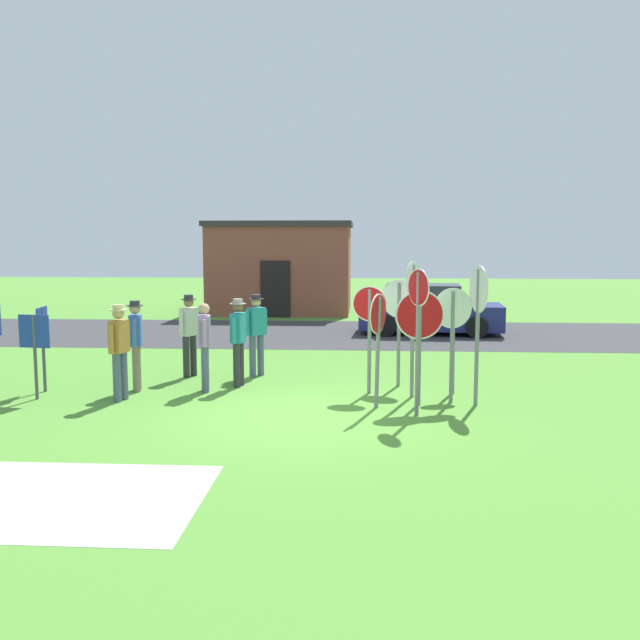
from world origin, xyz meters
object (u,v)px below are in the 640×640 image
stop_sign_far_back (399,314)px  person_in_blue (205,342)px  info_panel_leftmost (43,334)px  person_on_left (119,347)px  stop_sign_leaning_right (453,326)px  stop_sign_rear_left (413,304)px  stop_sign_rear_right (420,327)px  stop_sign_leaning_left (452,325)px  stop_sign_center_cluster (418,319)px  person_with_sunhat (136,340)px  stop_sign_low_front (370,322)px  stop_sign_nearest (478,309)px  person_in_teal (189,330)px  person_near_signs (256,329)px  parked_car_on_street (428,311)px  stop_sign_tallest (378,331)px  info_panel_middle (34,341)px  person_in_dark_shirt (238,337)px

stop_sign_far_back → person_in_blue: bearing=-169.2°
info_panel_leftmost → person_on_left: bearing=-20.5°
stop_sign_leaning_right → person_on_left: size_ratio=1.11×
stop_sign_rear_left → stop_sign_far_back: bearing=101.6°
stop_sign_rear_right → stop_sign_leaning_left: 0.64m
stop_sign_center_cluster → info_panel_leftmost: 7.10m
stop_sign_center_cluster → person_with_sunhat: size_ratio=1.40×
person_with_sunhat → info_panel_leftmost: person_with_sunhat is taller
stop_sign_low_front → stop_sign_nearest: 2.07m
stop_sign_rear_left → person_in_teal: 4.88m
stop_sign_low_front → person_near_signs: (-2.39, 1.54, -0.35)m
stop_sign_far_back → person_with_sunhat: 5.10m
parked_car_on_street → stop_sign_leaning_right: 8.38m
stop_sign_rear_right → stop_sign_center_cluster: bearing=-97.0°
stop_sign_far_back → stop_sign_nearest: bearing=-50.1°
stop_sign_low_front → info_panel_leftmost: size_ratio=1.25×
stop_sign_low_front → person_near_signs: bearing=147.3°
parked_car_on_street → person_in_teal: (-5.66, -7.12, 0.30)m
stop_sign_nearest → stop_sign_far_back: bearing=129.9°
stop_sign_nearest → stop_sign_leaning_right: 1.09m
stop_sign_tallest → info_panel_middle: stop_sign_tallest is taller
stop_sign_leaning_left → stop_sign_far_back: 1.58m
parked_car_on_street → info_panel_leftmost: (-8.07, -8.71, 0.43)m
stop_sign_rear_left → stop_sign_rear_right: (0.08, -0.63, -0.34)m
stop_sign_tallest → person_in_teal: stop_sign_tallest is taller
person_on_left → stop_sign_low_front: bearing=11.0°
parked_car_on_street → person_in_blue: (-5.01, -8.50, 0.26)m
stop_sign_leaning_left → person_in_dark_shirt: (-4.02, 1.10, -0.40)m
parked_car_on_street → stop_sign_rear_right: 9.45m
stop_sign_rear_right → info_panel_leftmost: size_ratio=1.25×
stop_sign_low_front → stop_sign_nearest: (1.86, -0.84, 0.33)m
stop_sign_low_front → person_on_left: bearing=-169.0°
stop_sign_nearest → person_in_dark_shirt: (-4.42, 1.30, -0.71)m
stop_sign_rear_left → stop_sign_far_back: size_ratio=1.19×
stop_sign_rear_left → info_panel_middle: 6.87m
stop_sign_rear_right → person_with_sunhat: size_ratio=1.17×
stop_sign_tallest → person_in_teal: 4.64m
stop_sign_low_front → stop_sign_nearest: bearing=-24.4°
person_in_blue → person_on_left: bearing=-147.8°
stop_sign_nearest → person_in_dark_shirt: stop_sign_nearest is taller
person_in_dark_shirt → stop_sign_rear_right: bearing=-21.5°
parked_car_on_street → person_on_left: size_ratio=2.54×
stop_sign_tallest → stop_sign_center_cluster: size_ratio=0.82×
stop_sign_rear_left → person_in_dark_shirt: 3.50m
info_panel_leftmost → info_panel_middle: size_ratio=1.05×
stop_sign_low_front → stop_sign_leaning_left: size_ratio=0.99×
person_with_sunhat → person_near_signs: (2.06, 1.59, 0.03)m
person_in_blue → person_in_dark_shirt: size_ratio=0.97×
stop_sign_tallest → stop_sign_center_cluster: bearing=-36.4°
person_in_dark_shirt → info_panel_middle: size_ratio=1.12×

